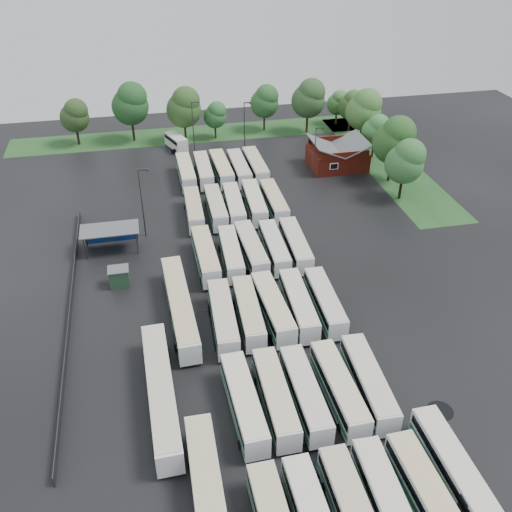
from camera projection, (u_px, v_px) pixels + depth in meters
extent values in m
plane|color=black|center=(260.00, 329.00, 67.74)|extent=(160.00, 160.00, 0.00)
cube|color=maroon|center=(337.00, 158.00, 106.06)|extent=(10.00, 8.00, 3.40)
cube|color=#4C4F51|center=(325.00, 146.00, 104.21)|extent=(5.07, 8.60, 2.19)
cube|color=#4C4F51|center=(351.00, 144.00, 105.08)|extent=(5.07, 8.60, 2.19)
cube|color=maroon|center=(345.00, 155.00, 101.59)|extent=(9.00, 0.20, 1.20)
cube|color=silver|center=(334.00, 166.00, 102.23)|extent=(1.60, 0.12, 1.20)
cylinder|color=#2D2D30|center=(85.00, 249.00, 79.59)|extent=(0.16, 0.16, 3.40)
cylinder|color=#2D2D30|center=(137.00, 243.00, 80.84)|extent=(0.16, 0.16, 3.40)
cylinder|color=#2D2D30|center=(86.00, 237.00, 82.21)|extent=(0.16, 0.16, 3.40)
cylinder|color=#2D2D30|center=(136.00, 232.00, 83.46)|extent=(0.16, 0.16, 3.40)
cube|color=#4C4F51|center=(109.00, 229.00, 80.54)|extent=(8.20, 4.20, 0.15)
cube|color=navy|center=(111.00, 234.00, 83.14)|extent=(7.60, 0.08, 2.60)
cube|color=#1D3924|center=(119.00, 277.00, 74.57)|extent=(2.50, 2.00, 2.50)
cube|color=#4C4F51|center=(118.00, 269.00, 73.85)|extent=(2.70, 2.20, 0.12)
cube|color=#1F4A1D|center=(205.00, 133.00, 121.20)|extent=(80.00, 10.00, 0.01)
cube|color=#1F4A1D|center=(386.00, 162.00, 108.73)|extent=(10.00, 50.00, 0.01)
cube|color=#2D2D30|center=(71.00, 308.00, 70.11)|extent=(0.10, 50.00, 1.20)
cylinder|color=black|center=(266.00, 502.00, 48.27)|extent=(2.46, 0.93, 0.93)
cylinder|color=black|center=(301.00, 494.00, 48.92)|extent=(2.44, 0.92, 0.92)
cube|color=black|center=(354.00, 511.00, 45.54)|extent=(2.51, 11.24, 0.86)
cube|color=#C8B58F|center=(355.00, 505.00, 45.07)|extent=(2.35, 11.36, 0.12)
cylinder|color=black|center=(337.00, 485.00, 49.63)|extent=(2.49, 0.94, 0.94)
cube|color=silver|center=(388.00, 505.00, 46.57)|extent=(2.72, 11.72, 2.67)
cube|color=black|center=(389.00, 501.00, 46.27)|extent=(2.77, 11.26, 0.86)
cube|color=#1C7246|center=(387.00, 510.00, 46.89)|extent=(2.76, 11.49, 0.59)
cube|color=beige|center=(390.00, 495.00, 45.81)|extent=(2.62, 11.37, 0.12)
cylinder|color=black|center=(369.00, 477.00, 50.35)|extent=(2.48, 0.93, 0.93)
cube|color=silver|center=(428.00, 499.00, 47.05)|extent=(2.80, 11.89, 2.71)
cube|color=black|center=(430.00, 495.00, 46.75)|extent=(2.85, 11.42, 0.87)
cube|color=#1E6440|center=(427.00, 503.00, 47.38)|extent=(2.84, 11.65, 0.60)
cube|color=#CBBB86|center=(431.00, 488.00, 46.28)|extent=(2.69, 11.53, 0.12)
cylinder|color=black|center=(407.00, 470.00, 50.89)|extent=(2.51, 0.95, 0.95)
cube|color=silver|center=(244.00, 403.00, 55.78)|extent=(2.82, 11.80, 2.69)
cube|color=black|center=(244.00, 399.00, 55.49)|extent=(2.86, 11.34, 0.86)
cube|color=#206C47|center=(244.00, 407.00, 56.10)|extent=(2.86, 11.57, 0.59)
cube|color=beige|center=(244.00, 393.00, 55.02)|extent=(2.71, 11.45, 0.12)
cylinder|color=black|center=(252.00, 443.00, 53.44)|extent=(2.49, 0.94, 0.94)
cylinder|color=black|center=(237.00, 385.00, 59.59)|extent=(2.49, 0.94, 0.94)
cube|color=silver|center=(275.00, 397.00, 56.40)|extent=(2.52, 11.68, 2.67)
cube|color=black|center=(275.00, 393.00, 56.11)|extent=(2.58, 11.21, 0.86)
cube|color=#206C4B|center=(275.00, 401.00, 56.72)|extent=(2.57, 11.45, 0.59)
cube|color=beige|center=(276.00, 387.00, 55.65)|extent=(2.42, 11.33, 0.12)
cylinder|color=black|center=(284.00, 436.00, 54.07)|extent=(2.48, 0.93, 0.93)
cylinder|color=black|center=(267.00, 380.00, 60.19)|extent=(2.48, 0.93, 0.93)
cube|color=silver|center=(305.00, 394.00, 56.85)|extent=(2.42, 11.48, 2.63)
cube|color=black|center=(305.00, 390.00, 56.56)|extent=(2.47, 11.02, 0.84)
cube|color=#22684A|center=(305.00, 398.00, 57.16)|extent=(2.47, 11.25, 0.58)
cube|color=beige|center=(306.00, 384.00, 56.10)|extent=(2.32, 11.14, 0.11)
cylinder|color=black|center=(315.00, 431.00, 54.56)|extent=(2.44, 0.92, 0.92)
cylinder|color=black|center=(295.00, 377.00, 60.58)|extent=(2.44, 0.92, 0.92)
cube|color=silver|center=(339.00, 388.00, 57.39)|extent=(2.65, 11.73, 2.68)
cube|color=black|center=(339.00, 385.00, 57.09)|extent=(2.70, 11.27, 0.86)
cube|color=#216747|center=(338.00, 392.00, 57.71)|extent=(2.69, 11.50, 0.59)
cube|color=beige|center=(340.00, 378.00, 56.63)|extent=(2.54, 11.38, 0.12)
cylinder|color=black|center=(350.00, 426.00, 55.05)|extent=(2.48, 0.94, 0.94)
cylinder|color=black|center=(327.00, 372.00, 61.18)|extent=(2.48, 0.94, 0.94)
cube|color=silver|center=(368.00, 382.00, 58.05)|extent=(2.98, 11.94, 2.71)
cube|color=black|center=(369.00, 378.00, 57.76)|extent=(3.02, 11.47, 0.87)
cube|color=#20704D|center=(368.00, 386.00, 58.38)|extent=(3.02, 11.71, 0.60)
cube|color=beige|center=(370.00, 372.00, 57.29)|extent=(2.87, 11.58, 0.12)
cylinder|color=black|center=(381.00, 420.00, 55.69)|extent=(2.52, 0.95, 0.95)
cylinder|color=black|center=(354.00, 366.00, 61.90)|extent=(2.52, 0.95, 0.95)
cube|color=silver|center=(223.00, 318.00, 66.73)|extent=(3.00, 12.02, 2.73)
cube|color=black|center=(223.00, 314.00, 66.43)|extent=(3.04, 11.55, 0.87)
cube|color=#256143|center=(223.00, 322.00, 67.06)|extent=(3.04, 11.78, 0.60)
cube|color=beige|center=(223.00, 308.00, 65.96)|extent=(2.88, 11.66, 0.12)
cylinder|color=black|center=(229.00, 348.00, 64.35)|extent=(2.53, 0.95, 0.95)
cylinder|color=black|center=(219.00, 307.00, 70.60)|extent=(2.53, 0.95, 0.95)
cube|color=silver|center=(248.00, 312.00, 67.64)|extent=(2.84, 11.61, 2.64)
cube|color=black|center=(248.00, 309.00, 67.35)|extent=(2.88, 11.15, 0.85)
cube|color=#1A6640|center=(248.00, 316.00, 67.95)|extent=(2.88, 11.38, 0.58)
cube|color=#C5B68B|center=(248.00, 303.00, 66.89)|extent=(2.73, 11.26, 0.12)
cylinder|color=black|center=(255.00, 341.00, 65.34)|extent=(2.45, 0.92, 0.92)
cylinder|color=black|center=(243.00, 303.00, 71.38)|extent=(2.45, 0.92, 0.92)
cube|color=silver|center=(273.00, 308.00, 68.29)|extent=(2.99, 11.90, 2.70)
cube|color=black|center=(273.00, 304.00, 67.99)|extent=(3.03, 11.43, 0.87)
cube|color=#1A6542|center=(273.00, 312.00, 68.61)|extent=(3.03, 11.67, 0.60)
cube|color=beige|center=(273.00, 299.00, 67.53)|extent=(2.88, 11.54, 0.12)
cylinder|color=black|center=(280.00, 337.00, 65.93)|extent=(2.51, 0.94, 0.94)
cylinder|color=black|center=(266.00, 298.00, 72.12)|extent=(2.51, 0.94, 0.94)
cube|color=silver|center=(299.00, 305.00, 68.84)|extent=(2.88, 11.79, 2.68)
cube|color=black|center=(299.00, 301.00, 68.55)|extent=(2.92, 11.33, 0.86)
cube|color=#2A724D|center=(298.00, 308.00, 69.16)|extent=(2.92, 11.56, 0.59)
cube|color=beige|center=(299.00, 295.00, 68.08)|extent=(2.76, 11.44, 0.12)
cylinder|color=black|center=(307.00, 333.00, 66.50)|extent=(2.49, 0.94, 0.94)
cylinder|color=black|center=(290.00, 295.00, 72.65)|extent=(2.49, 0.94, 0.94)
cube|color=silver|center=(325.00, 302.00, 69.34)|extent=(2.70, 11.48, 2.62)
cube|color=black|center=(325.00, 299.00, 69.06)|extent=(2.75, 11.02, 0.84)
cube|color=#186E46|center=(325.00, 306.00, 69.66)|extent=(2.74, 11.25, 0.58)
cube|color=beige|center=(326.00, 293.00, 68.60)|extent=(2.60, 11.13, 0.11)
cylinder|color=black|center=(334.00, 329.00, 67.06)|extent=(2.43, 0.91, 0.91)
cylinder|color=black|center=(315.00, 293.00, 73.05)|extent=(2.43, 0.91, 0.91)
cube|color=silver|center=(206.00, 256.00, 77.88)|extent=(2.62, 11.98, 2.74)
cube|color=black|center=(205.00, 252.00, 77.58)|extent=(2.67, 11.50, 0.88)
cube|color=#1E6848|center=(206.00, 259.00, 78.21)|extent=(2.66, 11.74, 0.60)
cube|color=#CDB887|center=(205.00, 247.00, 77.10)|extent=(2.51, 11.62, 0.12)
cylinder|color=black|center=(210.00, 280.00, 75.49)|extent=(2.54, 0.96, 0.96)
cylinder|color=black|center=(202.00, 249.00, 81.76)|extent=(2.54, 0.96, 0.96)
cube|color=silver|center=(231.00, 254.00, 78.48)|extent=(2.84, 11.43, 2.60)
cube|color=black|center=(231.00, 250.00, 78.19)|extent=(2.88, 10.98, 0.83)
cube|color=#146341|center=(231.00, 257.00, 78.79)|extent=(2.88, 11.21, 0.57)
cube|color=beige|center=(231.00, 245.00, 77.74)|extent=(2.73, 11.09, 0.11)
cylinder|color=black|center=(236.00, 276.00, 76.21)|extent=(2.41, 0.91, 0.91)
cylinder|color=black|center=(227.00, 248.00, 82.16)|extent=(2.41, 0.91, 0.91)
cube|color=silver|center=(251.00, 249.00, 79.31)|extent=(2.80, 11.84, 2.70)
cube|color=black|center=(251.00, 246.00, 79.02)|extent=(2.85, 11.37, 0.86)
cube|color=#276343|center=(251.00, 253.00, 79.64)|extent=(2.84, 11.61, 0.59)
cube|color=beige|center=(251.00, 241.00, 78.55)|extent=(2.69, 11.48, 0.12)
cylinder|color=black|center=(257.00, 272.00, 76.96)|extent=(2.50, 0.94, 0.94)
cylinder|color=black|center=(246.00, 243.00, 83.14)|extent=(2.50, 0.94, 0.94)
cube|color=silver|center=(274.00, 247.00, 79.84)|extent=(2.62, 11.41, 2.60)
cube|color=black|center=(274.00, 244.00, 79.55)|extent=(2.66, 10.95, 0.83)
cube|color=#276142|center=(274.00, 251.00, 80.15)|extent=(2.66, 11.18, 0.57)
cube|color=beige|center=(274.00, 239.00, 79.10)|extent=(2.51, 11.06, 0.11)
cylinder|color=black|center=(280.00, 269.00, 77.57)|extent=(2.41, 0.91, 0.91)
cylinder|color=black|center=(268.00, 242.00, 83.53)|extent=(2.41, 0.91, 0.91)
cube|color=silver|center=(296.00, 245.00, 80.27)|extent=(2.85, 11.69, 2.66)
cube|color=black|center=(296.00, 242.00, 79.98)|extent=(2.89, 11.23, 0.85)
cube|color=#226243|center=(295.00, 249.00, 80.59)|extent=(2.89, 11.46, 0.59)
cube|color=beige|center=(296.00, 237.00, 79.52)|extent=(2.74, 11.34, 0.12)
cylinder|color=black|center=(302.00, 267.00, 77.95)|extent=(2.47, 0.93, 0.93)
cylinder|color=black|center=(289.00, 240.00, 84.04)|extent=(2.47, 0.93, 0.93)
cube|color=silver|center=(194.00, 210.00, 89.10)|extent=(2.73, 11.40, 2.60)
cube|color=black|center=(194.00, 207.00, 88.82)|extent=(2.77, 10.95, 0.83)
cube|color=#1E6A46|center=(194.00, 213.00, 89.42)|extent=(2.77, 11.18, 0.57)
cube|color=tan|center=(193.00, 202.00, 88.37)|extent=(2.62, 11.06, 0.11)
cylinder|color=black|center=(197.00, 228.00, 86.84)|extent=(2.41, 0.91, 0.91)
cylinder|color=black|center=(192.00, 206.00, 92.79)|extent=(2.41, 0.91, 0.91)
cube|color=silver|center=(216.00, 207.00, 89.71)|extent=(2.50, 11.49, 2.63)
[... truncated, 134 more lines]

